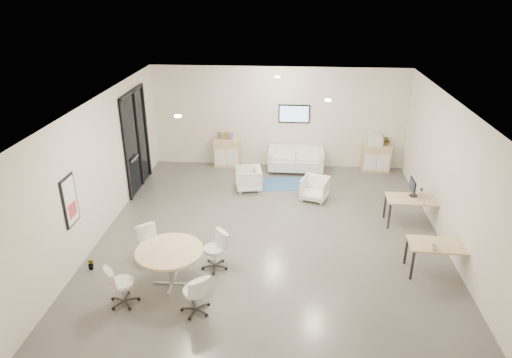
{
  "coord_description": "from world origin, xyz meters",
  "views": [
    {
      "loc": [
        0.39,
        -9.46,
        5.64
      ],
      "look_at": [
        -0.38,
        0.4,
        1.27
      ],
      "focal_mm": 32.0,
      "sensor_mm": 36.0,
      "label": 1
    }
  ],
  "objects": [
    {
      "name": "artwork",
      "position": [
        -3.97,
        -1.6,
        1.55
      ],
      "size": [
        0.05,
        0.54,
        1.04
      ],
      "color": "black",
      "rests_on": "room_shell"
    },
    {
      "name": "books",
      "position": [
        -1.66,
        4.26,
        1.04
      ],
      "size": [
        0.48,
        0.14,
        0.22
      ],
      "color": "red",
      "rests_on": "sideboard_left"
    },
    {
      "name": "loveseat",
      "position": [
        0.6,
        4.07,
        0.35
      ],
      "size": [
        1.72,
        0.88,
        0.64
      ],
      "rotation": [
        0.0,
        0.0,
        -0.01
      ],
      "color": "silver",
      "rests_on": "room_shell"
    },
    {
      "name": "ceiling_spots",
      "position": [
        -0.2,
        0.83,
        3.18
      ],
      "size": [
        3.14,
        4.14,
        0.03
      ],
      "color": "#FFEAC6",
      "rests_on": "room_shell"
    },
    {
      "name": "desk_front",
      "position": [
        3.54,
        -1.25,
        0.61
      ],
      "size": [
        1.33,
        0.7,
        0.68
      ],
      "rotation": [
        0.0,
        0.0,
        -0.04
      ],
      "color": "tan",
      "rests_on": "room_shell"
    },
    {
      "name": "armchair_right",
      "position": [
        1.12,
        2.02,
        0.35
      ],
      "size": [
        0.85,
        0.83,
        0.71
      ],
      "primitive_type": "imported",
      "rotation": [
        0.0,
        0.0,
        -0.32
      ],
      "color": "silver",
      "rests_on": "room_shell"
    },
    {
      "name": "blue_rug",
      "position": [
        0.33,
        2.97,
        0.01
      ],
      "size": [
        1.55,
        1.12,
        0.01
      ],
      "primitive_type": "cube",
      "rotation": [
        0.0,
        0.0,
        0.11
      ],
      "color": "#2C5186",
      "rests_on": "room_shell"
    },
    {
      "name": "monitor",
      "position": [
        3.44,
        0.97,
        0.94
      ],
      "size": [
        0.2,
        0.5,
        0.44
      ],
      "color": "black",
      "rests_on": "desk_rear"
    },
    {
      "name": "wall_tv",
      "position": [
        0.5,
        4.46,
        1.75
      ],
      "size": [
        0.98,
        0.06,
        0.58
      ],
      "color": "black",
      "rests_on": "room_shell"
    },
    {
      "name": "cup",
      "position": [
        3.32,
        -1.47,
        0.74
      ],
      "size": [
        0.13,
        0.1,
        0.13
      ],
      "primitive_type": "imported",
      "rotation": [
        0.0,
        0.0,
        0.01
      ],
      "color": "white",
      "rests_on": "desk_front"
    },
    {
      "name": "round_table",
      "position": [
        -1.88,
        -2.08,
        0.72
      ],
      "size": [
        1.32,
        1.32,
        0.8
      ],
      "color": "tan",
      "rests_on": "room_shell"
    },
    {
      "name": "printer",
      "position": [
        3.04,
        4.27,
        1.01
      ],
      "size": [
        0.44,
        0.37,
        0.31
      ],
      "rotation": [
        0.0,
        0.0,
        -0.02
      ],
      "color": "white",
      "rests_on": "sideboard_right"
    },
    {
      "name": "desk_rear",
      "position": [
        3.48,
        0.82,
        0.63
      ],
      "size": [
        1.36,
        0.7,
        0.7
      ],
      "rotation": [
        0.0,
        0.0,
        -0.03
      ],
      "color": "tan",
      "rests_on": "room_shell"
    },
    {
      "name": "plant_cabinet",
      "position": [
        3.43,
        4.3,
        0.98
      ],
      "size": [
        0.34,
        0.36,
        0.23
      ],
      "primitive_type": "imported",
      "rotation": [
        0.0,
        0.0,
        0.25
      ],
      "color": "#3F7F3F",
      "rests_on": "sideboard_right"
    },
    {
      "name": "armchair_left",
      "position": [
        -0.77,
        2.53,
        0.36
      ],
      "size": [
        0.78,
        0.82,
        0.73
      ],
      "primitive_type": "imported",
      "rotation": [
        0.0,
        0.0,
        -1.39
      ],
      "color": "silver",
      "rests_on": "room_shell"
    },
    {
      "name": "plant_floor",
      "position": [
        -3.7,
        -1.72,
        0.06
      ],
      "size": [
        0.23,
        0.31,
        0.12
      ],
      "primitive_type": "imported",
      "rotation": [
        0.0,
        0.0,
        -0.34
      ],
      "color": "#3F7F3F",
      "rests_on": "room_shell"
    },
    {
      "name": "meeting_chairs",
      "position": [
        -1.88,
        -2.08,
        0.41
      ],
      "size": [
        2.34,
        2.34,
        0.82
      ],
      "color": "white",
      "rests_on": "room_shell"
    },
    {
      "name": "room_shell",
      "position": [
        0.0,
        0.0,
        1.6
      ],
      "size": [
        9.6,
        10.6,
        4.8
      ],
      "color": "#504E49",
      "rests_on": "ground"
    },
    {
      "name": "sideboard_right",
      "position": [
        3.13,
        4.26,
        0.43
      ],
      "size": [
        0.86,
        0.42,
        0.86
      ],
      "color": "tan",
      "rests_on": "room_shell"
    },
    {
      "name": "glass_door",
      "position": [
        -3.95,
        2.51,
        1.5
      ],
      "size": [
        0.09,
        1.9,
        2.85
      ],
      "color": "black",
      "rests_on": "room_shell"
    },
    {
      "name": "sideboard_left",
      "position": [
        -1.62,
        4.26,
        0.46
      ],
      "size": [
        0.82,
        0.43,
        0.93
      ],
      "color": "tan",
      "rests_on": "room_shell"
    }
  ]
}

